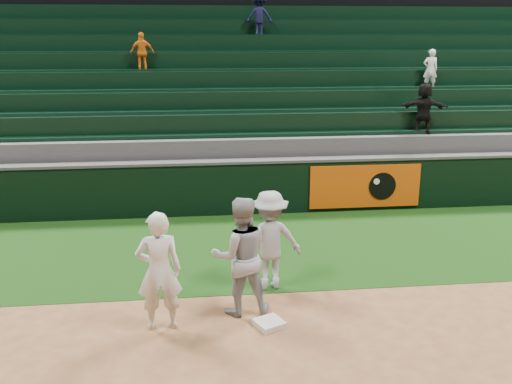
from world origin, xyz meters
TOP-DOWN VIEW (x-y plane):
  - ground at (0.00, 0.00)m, footprint 70.00×70.00m
  - foul_grass at (0.00, 3.00)m, footprint 36.00×4.20m
  - first_base at (0.06, -0.13)m, footprint 0.49×0.49m
  - first_baseman at (-1.45, 0.01)m, footprint 0.66×0.47m
  - baserunner at (-0.30, 0.35)m, footprint 0.91×0.73m
  - base_coach at (0.23, 1.14)m, footprint 1.10×0.71m
  - field_wall at (0.03, 5.20)m, footprint 36.00×0.45m
  - stadium_seating at (0.00, 8.97)m, footprint 36.00×5.95m

SIDE VIEW (x-z plane):
  - ground at x=0.00m, z-range 0.00..0.00m
  - foul_grass at x=0.00m, z-range 0.00..0.01m
  - first_base at x=0.06m, z-range 0.00..0.08m
  - field_wall at x=0.03m, z-range 0.01..1.26m
  - base_coach at x=0.23m, z-range 0.01..1.63m
  - first_baseman at x=-1.45m, z-range 0.00..1.71m
  - baserunner at x=-0.30m, z-range 0.00..1.77m
  - stadium_seating at x=0.00m, z-range -0.85..4.25m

